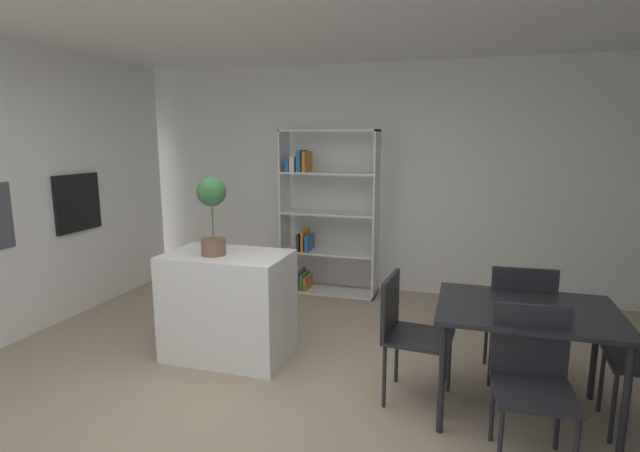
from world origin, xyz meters
TOP-DOWN VIEW (x-y plane):
  - ground_plane at (0.00, 0.00)m, footprint 9.18×9.18m
  - back_partition at (0.00, 3.03)m, footprint 6.67×0.06m
  - built_in_oven at (-2.58, 1.28)m, footprint 0.06×0.59m
  - kitchen_island at (-0.58, 0.75)m, footprint 1.02×0.65m
  - potted_plant_on_island at (-0.66, 0.68)m, footprint 0.24×0.24m
  - open_bookshelf at (-0.33, 2.67)m, footprint 1.15×0.35m
  - dining_table at (1.72, 0.49)m, footprint 1.13×0.85m
  - dining_chair_near at (1.72, 0.05)m, footprint 0.46×0.47m
  - dining_chair_island_side at (0.94, 0.50)m, footprint 0.48×0.48m
  - dining_chair_far at (1.73, 0.94)m, footprint 0.47×0.46m

SIDE VIEW (x-z plane):
  - ground_plane at x=0.00m, z-range 0.00..0.00m
  - kitchen_island at x=-0.58m, z-range 0.00..0.90m
  - dining_chair_near at x=1.72m, z-range 0.08..0.98m
  - dining_chair_island_side at x=0.94m, z-range 0.09..0.99m
  - dining_chair_far at x=1.73m, z-range 0.09..1.03m
  - dining_table at x=1.72m, z-range 0.30..1.06m
  - open_bookshelf at x=-0.33m, z-range -0.01..1.93m
  - built_in_oven at x=-2.58m, z-range 0.89..1.48m
  - potted_plant_on_island at x=-0.66m, z-range 0.97..1.61m
  - back_partition at x=0.00m, z-range 0.00..2.71m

